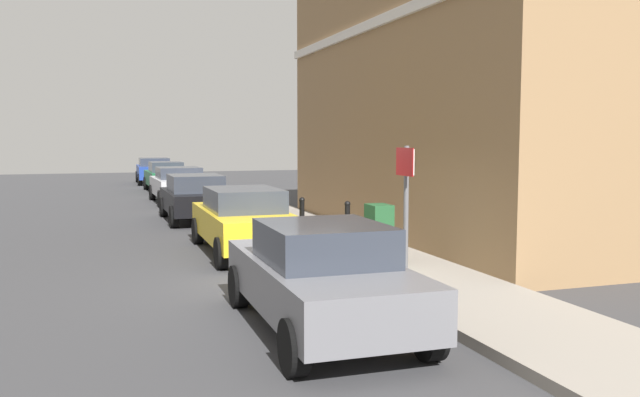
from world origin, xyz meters
name	(u,v)px	position (x,y,z in m)	size (l,w,h in m)	color
ground	(296,282)	(0.00, 0.00, 0.00)	(80.00, 80.00, 0.00)	#38383A
sidewalk	(307,229)	(2.07, 6.00, 0.07)	(2.25, 30.00, 0.15)	gray
corner_building	(478,74)	(6.31, 4.33, 4.27)	(6.33, 12.66, 8.54)	olive
car_grey	(321,276)	(-0.54, -3.00, 0.74)	(1.87, 4.21, 1.46)	slate
car_yellow	(244,220)	(-0.27, 3.20, 0.76)	(1.83, 4.41, 1.46)	gold
car_black	(195,197)	(-0.50, 9.33, 0.75)	(1.88, 3.97, 1.44)	black
car_silver	(179,184)	(-0.31, 15.40, 0.74)	(2.06, 4.26, 1.42)	#B7B7BC
car_green	(166,176)	(-0.27, 21.19, 0.74)	(1.86, 4.16, 1.44)	#195933
car_blue	(154,170)	(-0.33, 27.15, 0.77)	(2.00, 4.15, 1.45)	navy
utility_cabinet	(379,236)	(1.78, 0.40, 0.68)	(0.46, 0.61, 1.15)	#1E4C28
bollard_near_cabinet	(347,223)	(1.88, 2.36, 0.70)	(0.14, 0.14, 1.04)	black
bollard_far_kerb	(302,218)	(1.20, 3.57, 0.70)	(0.14, 0.14, 1.04)	black
street_sign	(406,196)	(1.26, -1.81, 1.66)	(0.08, 0.60, 2.30)	#59595B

